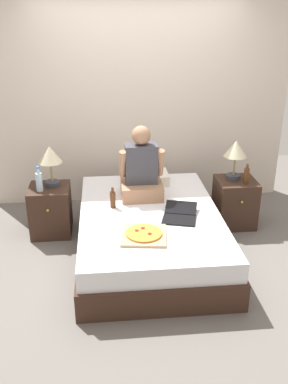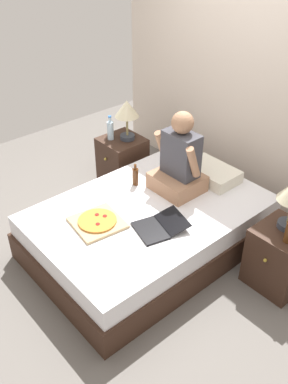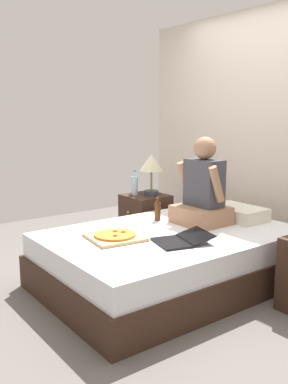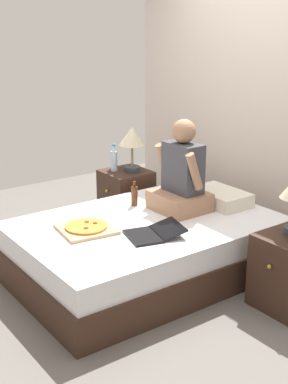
# 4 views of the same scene
# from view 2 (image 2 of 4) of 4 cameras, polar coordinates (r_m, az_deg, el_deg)

# --- Properties ---
(ground_plane) EXTENTS (5.75, 5.75, 0.00)m
(ground_plane) POSITION_cam_2_polar(r_m,az_deg,el_deg) (4.12, 0.68, -7.17)
(ground_plane) COLOR #66605B
(wall_back) EXTENTS (3.75, 0.12, 2.50)m
(wall_back) POSITION_cam_2_polar(r_m,az_deg,el_deg) (4.42, 15.14, 13.63)
(wall_back) COLOR beige
(wall_back) RESTS_ON ground
(bed) EXTENTS (1.44, 2.12, 0.46)m
(bed) POSITION_cam_2_polar(r_m,az_deg,el_deg) (3.97, 0.70, -4.72)
(bed) COLOR #382319
(bed) RESTS_ON ground
(nightstand_left) EXTENTS (0.44, 0.47, 0.55)m
(nightstand_left) POSITION_cam_2_polar(r_m,az_deg,el_deg) (4.89, -2.90, 4.18)
(nightstand_left) COLOR #382319
(nightstand_left) RESTS_ON ground
(lamp_on_left_nightstand) EXTENTS (0.26, 0.26, 0.45)m
(lamp_on_left_nightstand) POSITION_cam_2_polar(r_m,az_deg,el_deg) (4.61, -2.31, 10.69)
(lamp_on_left_nightstand) COLOR #333842
(lamp_on_left_nightstand) RESTS_ON nightstand_left
(water_bottle) EXTENTS (0.07, 0.07, 0.28)m
(water_bottle) POSITION_cam_2_polar(r_m,az_deg,el_deg) (4.71, -4.51, 8.26)
(water_bottle) COLOR silver
(water_bottle) RESTS_ON nightstand_left
(nightstand_right) EXTENTS (0.44, 0.47, 0.55)m
(nightstand_right) POSITION_cam_2_polar(r_m,az_deg,el_deg) (3.77, 17.67, -8.29)
(nightstand_right) COLOR #382319
(nightstand_right) RESTS_ON ground
(pillow) EXTENTS (0.52, 0.34, 0.12)m
(pillow) POSITION_cam_2_polar(r_m,az_deg,el_deg) (4.25, 8.98, 2.53)
(pillow) COLOR silver
(pillow) RESTS_ON bed
(person_seated) EXTENTS (0.47, 0.40, 0.78)m
(person_seated) POSITION_cam_2_polar(r_m,az_deg,el_deg) (3.93, 4.73, 3.96)
(person_seated) COLOR #A37556
(person_seated) RESTS_ON bed
(laptop) EXTENTS (0.41, 0.48, 0.07)m
(laptop) POSITION_cam_2_polar(r_m,az_deg,el_deg) (3.57, 1.84, -4.71)
(laptop) COLOR black
(laptop) RESTS_ON bed
(pizza_box) EXTENTS (0.45, 0.45, 0.05)m
(pizza_box) POSITION_cam_2_polar(r_m,az_deg,el_deg) (3.65, -6.23, -3.99)
(pizza_box) COLOR tan
(pizza_box) RESTS_ON bed
(beer_bottle_on_bed) EXTENTS (0.06, 0.06, 0.22)m
(beer_bottle_on_bed) POSITION_cam_2_polar(r_m,az_deg,el_deg) (4.08, -1.16, 2.11)
(beer_bottle_on_bed) COLOR #4C2811
(beer_bottle_on_bed) RESTS_ON bed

